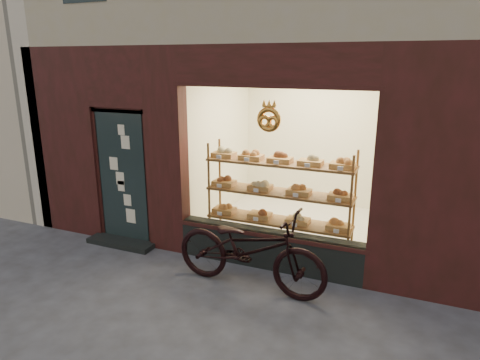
% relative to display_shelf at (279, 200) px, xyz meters
% --- Properties ---
extents(ground, '(90.00, 90.00, 0.00)m').
position_rel_display_shelf_xyz_m(ground, '(-0.45, -2.55, -0.88)').
color(ground, '#3A3A3A').
extents(display_shelf, '(2.20, 0.45, 1.70)m').
position_rel_display_shelf_xyz_m(display_shelf, '(0.00, 0.00, 0.00)').
color(display_shelf, '#563122').
rests_on(display_shelf, ground).
extents(bicycle, '(2.12, 0.83, 1.09)m').
position_rel_display_shelf_xyz_m(bicycle, '(-0.04, -1.09, -0.33)').
color(bicycle, black).
rests_on(bicycle, ground).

